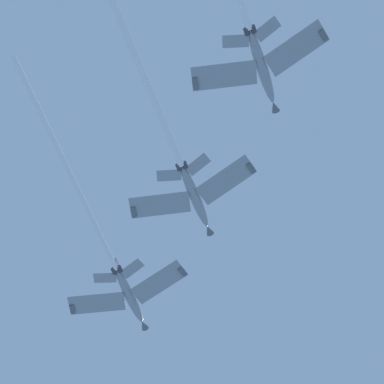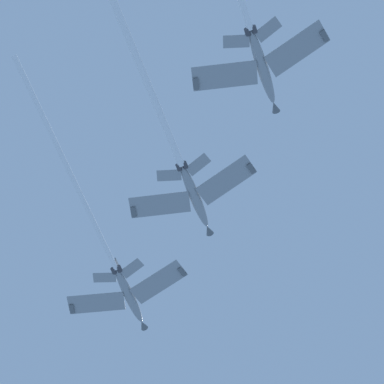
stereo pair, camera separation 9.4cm
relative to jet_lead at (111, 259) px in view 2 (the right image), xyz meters
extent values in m
ellipsoid|color=gray|center=(-7.26, 1.05, 3.18)|extent=(11.66, 3.24, 6.01)
cone|color=#595E60|center=(-13.35, 1.93, 5.84)|extent=(2.10, 1.47, 1.74)
ellipsoid|color=black|center=(-8.93, 1.29, 4.56)|extent=(3.04, 1.41, 1.94)
cube|color=gray|center=(-7.33, -4.29, 2.77)|extent=(4.27, 9.29, 1.61)
cube|color=#595E60|center=(-7.60, -8.40, 2.76)|extent=(1.76, 0.87, 0.82)
cube|color=gray|center=(-5.81, 6.20, 2.77)|extent=(6.54, 9.61, 1.61)
cube|color=#595E60|center=(-4.91, 10.21, 2.76)|extent=(1.84, 1.29, 0.82)
cube|color=gray|center=(-3.04, -1.86, 1.19)|extent=(2.30, 3.84, 0.86)
cube|color=gray|center=(-2.39, 2.65, 1.19)|extent=(3.13, 3.99, 0.86)
cube|color=#595E60|center=(-2.35, 0.34, 2.56)|extent=(3.31, 0.65, 3.52)
cylinder|color=#38383D|center=(-2.09, -0.15, 0.78)|extent=(1.34, 0.97, 1.13)
cylinder|color=#38383D|center=(-1.96, 0.74, 0.78)|extent=(1.34, 0.97, 1.13)
cylinder|color=white|center=(15.47, -2.24, -6.86)|extent=(35.04, 5.81, 15.83)
ellipsoid|color=gray|center=(7.74, 14.64, -2.64)|extent=(11.66, 3.52, 6.00)
cone|color=#595E60|center=(1.68, 15.68, 0.02)|extent=(2.12, 1.51, 1.74)
ellipsoid|color=black|center=(6.08, 14.92, -1.26)|extent=(3.05, 1.48, 1.94)
cube|color=gray|center=(7.53, 9.30, -3.05)|extent=(4.05, 9.23, 1.61)
cube|color=#595E60|center=(7.16, 5.20, -3.06)|extent=(1.75, 0.83, 0.82)
cube|color=gray|center=(9.32, 19.75, -3.05)|extent=(6.72, 9.60, 1.61)
cube|color=#595E60|center=(10.33, 23.73, -3.06)|extent=(1.84, 1.32, 0.82)
cube|color=gray|center=(11.88, 11.62, -4.62)|extent=(2.22, 3.81, 0.86)
cube|color=gray|center=(12.65, 16.11, -4.62)|extent=(3.19, 3.99, 0.86)
cube|color=#595E60|center=(12.63, 13.80, -3.26)|extent=(3.30, 0.74, 3.52)
cylinder|color=#38383D|center=(12.88, 13.31, -5.03)|extent=(1.35, 1.00, 1.13)
cylinder|color=#38383D|center=(13.03, 14.19, -5.03)|extent=(1.35, 1.00, 1.13)
cylinder|color=white|center=(31.44, 10.59, -13.12)|extent=(37.19, 7.36, 16.99)
ellipsoid|color=gray|center=(24.98, 27.48, -8.89)|extent=(11.60, 3.46, 6.20)
cone|color=#595E60|center=(18.96, 28.48, -6.12)|extent=(2.12, 1.50, 1.75)
ellipsoid|color=black|center=(23.34, 27.76, -7.48)|extent=(3.05, 1.47, 1.98)
cube|color=gray|center=(24.79, 22.14, -9.31)|extent=(4.07, 9.24, 1.67)
cube|color=#595E60|center=(24.43, 18.05, -9.33)|extent=(1.74, 0.83, 0.85)
cube|color=gray|center=(26.53, 32.60, -9.31)|extent=(6.66, 9.59, 1.67)
cube|color=#595E60|center=(27.52, 36.59, -9.33)|extent=(1.83, 1.31, 0.85)
cube|color=gray|center=(29.10, 24.49, -10.96)|extent=(2.22, 3.81, 0.89)
cube|color=gray|center=(29.84, 28.99, -10.96)|extent=(3.17, 3.98, 0.89)
cube|color=#595E60|center=(29.86, 26.67, -9.60)|extent=(3.33, 0.73, 3.54)
cylinder|color=#38383D|center=(30.07, 26.18, -11.38)|extent=(1.36, 0.99, 1.14)
cylinder|color=#38383D|center=(30.22, 27.07, -11.38)|extent=(1.36, 0.99, 1.14)
camera|label=1|loc=(29.78, 18.61, -124.44)|focal=77.36mm
camera|label=2|loc=(29.80, 18.51, -124.44)|focal=77.36mm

